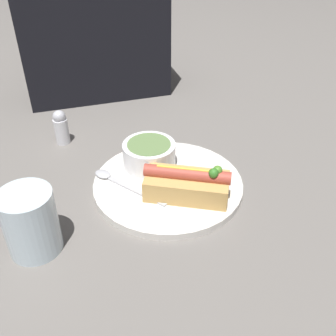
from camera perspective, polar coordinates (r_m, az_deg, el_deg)
The scene contains 8 objects.
ground_plane at distance 0.73m, azimuth -0.00°, elevation -2.82°, with size 4.00×4.00×0.00m, color slate.
dinner_plate at distance 0.72m, azimuth -0.00°, elevation -2.40°, with size 0.27×0.27×0.01m.
hot_dog at distance 0.67m, azimuth 2.84°, elevation -2.30°, with size 0.16×0.12×0.06m.
soup_bowl at distance 0.75m, azimuth -2.75°, elevation 2.13°, with size 0.10×0.10×0.05m.
spoon at distance 0.72m, azimuth -7.56°, elevation -1.84°, with size 0.11×0.14×0.01m.
drinking_glass at distance 0.61m, azimuth -19.33°, elevation -7.42°, with size 0.08×0.08×0.10m.
salt_shaker at distance 0.87m, azimuth -15.27°, elevation 5.75°, with size 0.03×0.03×0.08m.
seated_diner at distance 1.04m, azimuth -11.00°, elevation 20.85°, with size 0.36×0.16×0.47m.
Camera 1 is at (-0.17, -0.54, 0.45)m, focal length 42.00 mm.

